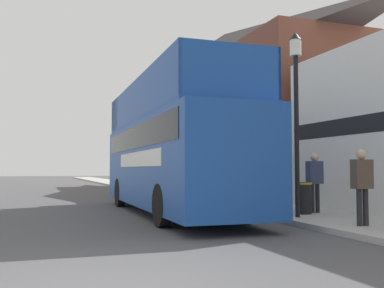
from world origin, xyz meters
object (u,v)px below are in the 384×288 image
object	(u,v)px
tour_bus	(170,155)
lamp_post_third	(154,138)
pedestrian_second	(362,180)
lamp_post_nearest	(296,90)
parked_car_ahead_of_bus	(139,184)
lamp_post_second	(202,118)
litter_bin	(304,197)
pedestrian_third	(315,177)

from	to	relation	value
tour_bus	lamp_post_third	distance (m)	11.74
pedestrian_second	lamp_post_third	size ratio (longest dim) A/B	0.39
lamp_post_nearest	parked_car_ahead_of_bus	bearing A→B (deg)	97.77
lamp_post_second	litter_bin	distance (m)	7.42
pedestrian_second	pedestrian_third	size ratio (longest dim) A/B	0.99
pedestrian_third	pedestrian_second	bearing A→B (deg)	-105.45
tour_bus	parked_car_ahead_of_bus	size ratio (longest dim) A/B	2.55
tour_bus	lamp_post_nearest	xyz separation A→B (m)	(2.60, -3.52, 1.74)
pedestrian_third	litter_bin	xyz separation A→B (m)	(-0.54, -0.23, -0.59)
lamp_post_nearest	lamp_post_second	xyz separation A→B (m)	(0.04, 7.46, 0.01)
lamp_post_third	parked_car_ahead_of_bus	bearing A→B (deg)	-119.31
tour_bus	lamp_post_third	world-z (taller)	lamp_post_third
pedestrian_second	litter_bin	xyz separation A→B (m)	(0.31, 2.86, -0.58)
pedestrian_third	lamp_post_second	xyz separation A→B (m)	(-1.19, 6.51, 2.44)
tour_bus	pedestrian_third	xyz separation A→B (m)	(3.83, -2.57, -0.70)
parked_car_ahead_of_bus	lamp_post_nearest	bearing A→B (deg)	-81.41
pedestrian_second	lamp_post_second	world-z (taller)	lamp_post_second
pedestrian_third	tour_bus	bearing A→B (deg)	146.19
lamp_post_third	lamp_post_nearest	bearing A→B (deg)	-89.38
pedestrian_third	lamp_post_third	size ratio (longest dim) A/B	0.39
lamp_post_second	lamp_post_third	world-z (taller)	lamp_post_second
lamp_post_third	pedestrian_second	bearing A→B (deg)	-88.21
pedestrian_second	lamp_post_nearest	distance (m)	3.27
parked_car_ahead_of_bus	lamp_post_third	size ratio (longest dim) A/B	0.95
parked_car_ahead_of_bus	lamp_post_second	bearing A→B (deg)	-69.53
parked_car_ahead_of_bus	pedestrian_third	distance (m)	11.66
lamp_post_nearest	litter_bin	size ratio (longest dim) A/B	5.53
pedestrian_second	lamp_post_second	xyz separation A→B (m)	(-0.34, 9.60, 2.46)
tour_bus	lamp_post_nearest	bearing A→B (deg)	-52.18
lamp_post_third	litter_bin	bearing A→B (deg)	-86.59
lamp_post_nearest	lamp_post_second	distance (m)	7.46
lamp_post_nearest	lamp_post_second	world-z (taller)	lamp_post_second
pedestrian_second	pedestrian_third	distance (m)	3.21
parked_car_ahead_of_bus	tour_bus	bearing A→B (deg)	-95.30
pedestrian_third	lamp_post_third	world-z (taller)	lamp_post_third
lamp_post_nearest	litter_bin	bearing A→B (deg)	46.51
pedestrian_second	pedestrian_third	world-z (taller)	pedestrian_third
pedestrian_third	lamp_post_second	distance (m)	7.05
lamp_post_second	litter_bin	xyz separation A→B (m)	(0.65, -6.74, -3.03)
pedestrian_second	lamp_post_nearest	world-z (taller)	lamp_post_nearest
tour_bus	parked_car_ahead_of_bus	xyz separation A→B (m)	(0.93, 8.71, -1.24)
pedestrian_third	parked_car_ahead_of_bus	bearing A→B (deg)	104.40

